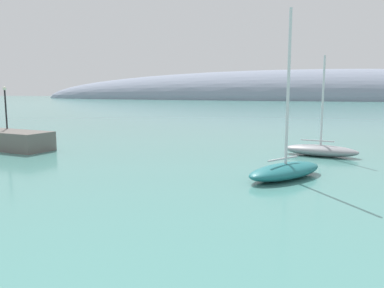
% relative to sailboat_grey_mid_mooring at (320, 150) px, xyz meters
% --- Properties ---
extents(distant_ridge, '(353.23, 61.36, 34.66)m').
position_rel_sailboat_grey_mid_mooring_xyz_m(distant_ridge, '(-4.33, 198.82, -0.55)').
color(distant_ridge, gray).
rests_on(distant_ridge, ground).
extents(sailboat_grey_mid_mooring, '(6.45, 3.25, 8.46)m').
position_rel_sailboat_grey_mid_mooring_xyz_m(sailboat_grey_mid_mooring, '(0.00, 0.00, 0.00)').
color(sailboat_grey_mid_mooring, gray).
rests_on(sailboat_grey_mid_mooring, water).
extents(sailboat_teal_outer_mooring, '(5.42, 6.59, 10.53)m').
position_rel_sailboat_grey_mid_mooring_xyz_m(sailboat_teal_outer_mooring, '(-2.24, -9.52, 0.05)').
color(sailboat_teal_outer_mooring, '#1E6B70').
rests_on(sailboat_teal_outer_mooring, water).
extents(harbor_lamp_post, '(0.36, 0.36, 4.18)m').
position_rel_sailboat_grey_mid_mooring_xyz_m(harbor_lamp_post, '(-29.91, -3.43, 3.80)').
color(harbor_lamp_post, black).
rests_on(harbor_lamp_post, breakwater_rocks).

